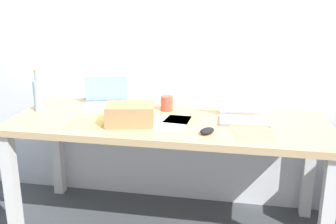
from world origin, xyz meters
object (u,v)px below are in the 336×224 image
at_px(laptop_left, 105,101).
at_px(laptop_right, 244,113).
at_px(computer_mouse, 207,131).
at_px(cardboard_box, 130,115).
at_px(coffee_mug, 167,103).
at_px(desk, 168,134).
at_px(beer_bottle, 38,95).

height_order(laptop_left, laptop_right, laptop_right).
height_order(computer_mouse, cardboard_box, cardboard_box).
distance_m(laptop_right, cardboard_box, 0.68).
xyz_separation_m(laptop_left, coffee_mug, (0.42, -0.01, 0.01)).
relative_size(desk, laptop_left, 5.71).
relative_size(cardboard_box, coffee_mug, 2.91).
distance_m(laptop_right, computer_mouse, 0.34).
xyz_separation_m(laptop_left, laptop_right, (0.92, -0.14, 0.01)).
bearing_deg(cardboard_box, coffee_mug, 64.54).
distance_m(beer_bottle, cardboard_box, 0.68).
distance_m(laptop_left, coffee_mug, 0.42).
distance_m(desk, computer_mouse, 0.35).
distance_m(laptop_right, coffee_mug, 0.52).
bearing_deg(beer_bottle, computer_mouse, -12.30).
distance_m(desk, laptop_right, 0.48).
distance_m(laptop_left, laptop_right, 0.93).
relative_size(computer_mouse, cardboard_box, 0.36).
bearing_deg(laptop_left, computer_mouse, -30.06).
height_order(laptop_left, coffee_mug, laptop_left).
bearing_deg(laptop_left, cardboard_box, -51.41).
bearing_deg(cardboard_box, desk, 31.61).
height_order(laptop_right, cardboard_box, laptop_right).
xyz_separation_m(laptop_left, cardboard_box, (0.27, -0.34, 0.02)).
bearing_deg(cardboard_box, beer_bottle, 166.34).
xyz_separation_m(beer_bottle, coffee_mug, (0.82, 0.17, -0.06)).
xyz_separation_m(computer_mouse, coffee_mug, (-0.30, 0.41, 0.03)).
height_order(desk, laptop_right, laptop_right).
bearing_deg(desk, cardboard_box, -148.39).
bearing_deg(laptop_right, coffee_mug, 165.56).
bearing_deg(laptop_right, beer_bottle, -178.40).
height_order(desk, beer_bottle, beer_bottle).
bearing_deg(laptop_right, desk, -170.76).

